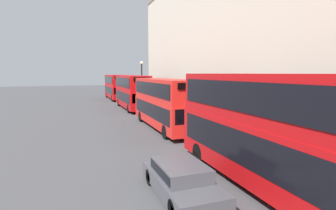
{
  "coord_description": "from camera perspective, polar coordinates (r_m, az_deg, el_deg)",
  "views": [
    {
      "loc": [
        -5.44,
        -2.37,
        4.53
      ],
      "look_at": [
        0.48,
        13.93,
        2.42
      ],
      "focal_mm": 28.0,
      "sensor_mm": 36.0,
      "label": 1
    }
  ],
  "objects": [
    {
      "name": "bus_second_in_queue",
      "position": [
        21.52,
        -0.74,
        0.86
      ],
      "size": [
        2.59,
        10.2,
        4.07
      ],
      "color": "red",
      "rests_on": "ground"
    },
    {
      "name": "bus_leading",
      "position": [
        10.75,
        21.5,
        -4.52
      ],
      "size": [
        2.59,
        10.66,
        4.52
      ],
      "color": "#B20C0F",
      "rests_on": "ground"
    },
    {
      "name": "pedestrian",
      "position": [
        17.73,
        13.14,
        -5.44
      ],
      "size": [
        0.36,
        0.36,
        1.71
      ],
      "color": "brown",
      "rests_on": "ground"
    },
    {
      "name": "car_hatchback",
      "position": [
        10.1,
        2.88,
        -15.64
      ],
      "size": [
        1.86,
        4.22,
        1.22
      ],
      "color": "#47474C",
      "rests_on": "ground"
    },
    {
      "name": "bus_third_in_queue",
      "position": [
        33.66,
        -7.84,
        3.14
      ],
      "size": [
        2.59,
        10.15,
        4.25
      ],
      "color": "#B20C0F",
      "rests_on": "ground"
    },
    {
      "name": "street_lamp",
      "position": [
        35.37,
        -5.72,
        5.72
      ],
      "size": [
        0.44,
        0.44,
        6.11
      ],
      "color": "black",
      "rests_on": "ground"
    },
    {
      "name": "bus_trailing",
      "position": [
        46.84,
        -11.31,
        4.12
      ],
      "size": [
        2.59,
        10.75,
        4.25
      ],
      "color": "#B20C0F",
      "rests_on": "ground"
    }
  ]
}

